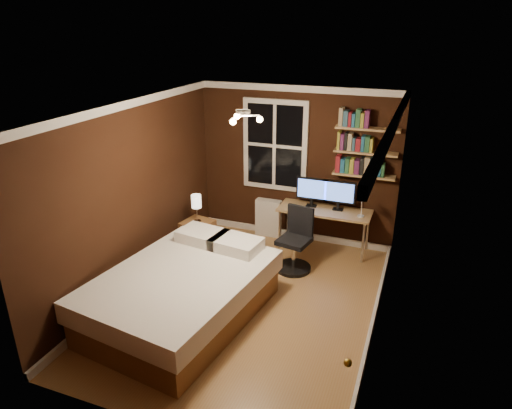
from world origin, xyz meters
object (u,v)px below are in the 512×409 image
(desk, at_px, (324,213))
(bedside_lamp, at_px, (197,208))
(nightstand, at_px, (198,237))
(monitor_right, at_px, (339,196))
(radiator, at_px, (268,218))
(bed, at_px, (183,293))
(desk_lamp, at_px, (361,205))
(monitor_left, at_px, (312,192))
(office_chair, at_px, (295,247))

(desk, bearing_deg, bedside_lamp, -155.70)
(nightstand, xyz_separation_m, monitor_right, (1.98, 0.88, 0.65))
(bedside_lamp, distance_m, monitor_right, 2.18)
(bedside_lamp, relative_size, monitor_right, 0.86)
(radiator, distance_m, monitor_right, 1.32)
(bed, bearing_deg, radiator, 93.31)
(bedside_lamp, bearing_deg, desk_lamp, 15.47)
(monitor_left, distance_m, office_chair, 1.00)
(radiator, bearing_deg, office_chair, -51.50)
(bed, relative_size, bedside_lamp, 5.63)
(nightstand, bearing_deg, desk, 34.00)
(bed, xyz_separation_m, bedside_lamp, (-0.61, 1.56, 0.42))
(bed, bearing_deg, monitor_right, 68.48)
(desk, height_order, office_chair, office_chair)
(nightstand, relative_size, desk_lamp, 1.20)
(bedside_lamp, relative_size, radiator, 0.69)
(monitor_right, height_order, desk_lamp, monitor_right)
(nightstand, xyz_separation_m, desk, (1.79, 0.81, 0.35))
(monitor_right, distance_m, desk_lamp, 0.44)
(bed, height_order, nightstand, bed)
(monitor_left, height_order, desk_lamp, monitor_left)
(monitor_left, bearing_deg, office_chair, -90.97)
(monitor_left, bearing_deg, bed, -111.41)
(desk_lamp, relative_size, office_chair, 0.47)
(monitor_left, distance_m, desk_lamp, 0.82)
(monitor_left, distance_m, monitor_right, 0.42)
(desk, height_order, monitor_right, monitor_right)
(bedside_lamp, distance_m, desk_lamp, 2.45)
(desk, bearing_deg, nightstand, -155.70)
(nightstand, distance_m, monitor_right, 2.26)
(desk_lamp, distance_m, office_chair, 1.14)
(radiator, bearing_deg, bedside_lamp, -129.61)
(bed, bearing_deg, bedside_lamp, 119.28)
(desk, bearing_deg, monitor_left, 162.71)
(nightstand, relative_size, desk, 0.37)
(bedside_lamp, height_order, office_chair, bedside_lamp)
(bed, relative_size, desk_lamp, 5.57)
(desk, distance_m, monitor_right, 0.36)
(office_chair, bearing_deg, radiator, 139.32)
(desk_lamp, bearing_deg, desk, 164.39)
(monitor_right, xyz_separation_m, desk_lamp, (0.37, -0.23, -0.01))
(bed, relative_size, desk, 1.72)
(radiator, xyz_separation_m, desk, (0.98, -0.17, 0.30))
(radiator, relative_size, monitor_left, 1.26)
(bedside_lamp, height_order, desk, bedside_lamp)
(bed, xyz_separation_m, desk, (1.18, 2.36, 0.29))
(office_chair, bearing_deg, monitor_left, 99.85)
(bedside_lamp, xyz_separation_m, monitor_right, (1.98, 0.88, 0.16))
(bed, relative_size, monitor_left, 4.85)
(bedside_lamp, relative_size, office_chair, 0.46)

